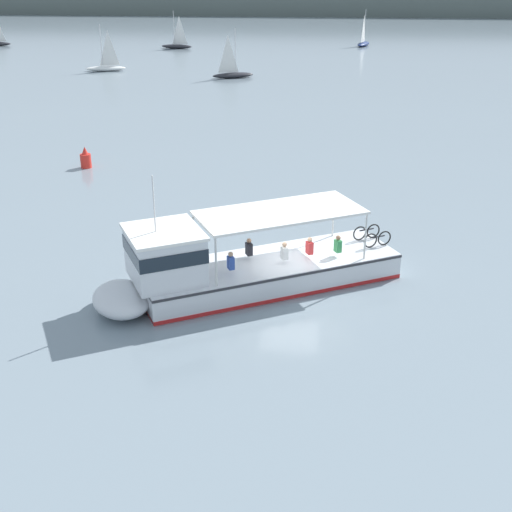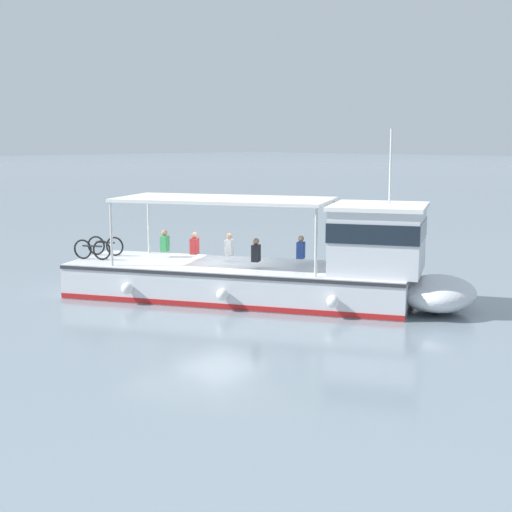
% 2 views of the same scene
% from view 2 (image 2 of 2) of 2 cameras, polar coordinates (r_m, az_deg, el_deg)
% --- Properties ---
extents(ground_plane, '(400.00, 400.00, 0.00)m').
position_cam_2_polar(ground_plane, '(24.02, -2.92, -2.99)').
color(ground_plane, gray).
extents(ferry_main, '(12.66, 8.72, 5.32)m').
position_cam_2_polar(ferry_main, '(22.74, 2.45, -1.07)').
color(ferry_main, silver).
rests_on(ferry_main, ground).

